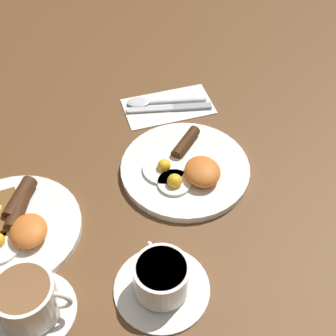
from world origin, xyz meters
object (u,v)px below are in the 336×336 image
Objects in this scene: teacup_far at (28,301)px; knife at (174,108)px; breakfast_plate_far at (13,226)px; teacup_near at (161,280)px; breakfast_plate_near at (186,169)px; spoon at (146,102)px.

teacup_far is 0.73× the size of knife.
teacup_far is (-0.16, -0.03, 0.02)m from breakfast_plate_far.
teacup_near is (-0.17, -0.24, 0.02)m from breakfast_plate_far.
breakfast_plate_near is 1.83× the size of teacup_far.
breakfast_plate_far is at bearing 43.60° from knife.
breakfast_plate_near is at bearing -52.39° from teacup_far.
teacup_near is 0.21m from teacup_far.
breakfast_plate_far is 1.55× the size of teacup_near.
breakfast_plate_near is 1.39× the size of spoon.
teacup_far is 0.53m from spoon.
teacup_far is at bearing -169.80° from breakfast_plate_far.
breakfast_plate_near is at bearing 91.20° from knife.
knife is at bearing -5.79° from breakfast_plate_near.
knife is (0.43, -0.12, -0.02)m from teacup_near.
teacup_near reaches higher than breakfast_plate_near.
teacup_near reaches higher than spoon.
teacup_near is 0.81× the size of knife.
teacup_far is at bearing 127.61° from breakfast_plate_near.
breakfast_plate_far is 1.26× the size of knife.
breakfast_plate_near is at bearing 106.97° from spoon.
teacup_near is at bearing 157.52° from breakfast_plate_near.
teacup_far is 0.54m from knife.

